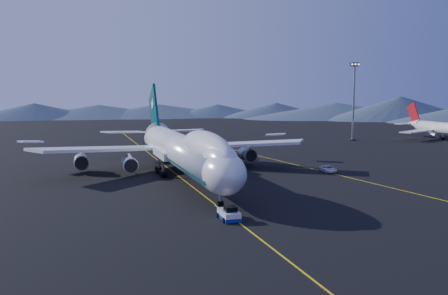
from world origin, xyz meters
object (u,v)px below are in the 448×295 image
object	(u,v)px
boeing_747	(181,150)
service_van	(328,169)
pushback_tug	(229,215)
floodlight_mast	(354,101)

from	to	relation	value
boeing_747	service_van	world-z (taller)	boeing_747
pushback_tug	floodlight_mast	bearing A→B (deg)	51.23
boeing_747	floodlight_mast	distance (m)	93.72
boeing_747	pushback_tug	distance (m)	33.69
service_van	floodlight_mast	xyz separation A→B (m)	(42.36, 58.48, 13.03)
service_van	pushback_tug	bearing A→B (deg)	-132.91
pushback_tug	floodlight_mast	size ratio (longest dim) A/B	0.17
service_van	floodlight_mast	bearing A→B (deg)	57.38
boeing_747	service_van	bearing A→B (deg)	-3.43
pushback_tug	floodlight_mast	world-z (taller)	floodlight_mast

